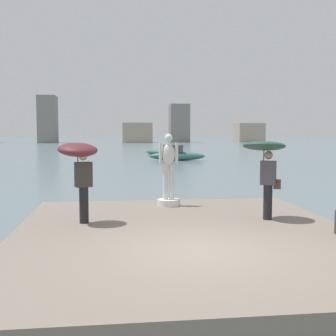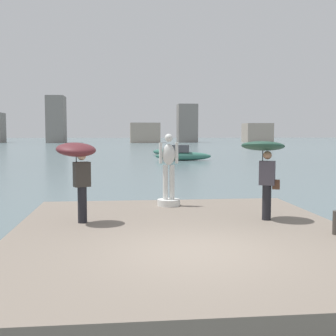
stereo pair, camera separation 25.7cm
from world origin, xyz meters
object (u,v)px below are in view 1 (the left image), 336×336
Objects in this scene: statue_white_figure at (169,178)px; boat_mid at (176,155)px; boat_leftward at (155,152)px; onlooker_right at (265,157)px; onlooker_left at (79,160)px.

statue_white_figure reaches higher than boat_mid.
onlooker_right is at bearing -91.72° from boat_leftward.
statue_white_figure is 1.07× the size of onlooker_right.
onlooker_left is 42.08m from boat_leftward.
statue_white_figure is 3.42m from onlooker_left.
statue_white_figure is 0.40× the size of boat_mid.
statue_white_figure is 39.51m from boat_leftward.
statue_white_figure is at bearing 43.14° from onlooker_left.
boat_mid is (4.30, 28.00, -0.69)m from statue_white_figure.
boat_leftward is at bearing 85.06° from statue_white_figure.
onlooker_right is at bearing -94.06° from boat_mid.
boat_mid is (6.74, 30.29, -1.40)m from onlooker_left.
boat_leftward is at bearing 88.28° from onlooker_right.
boat_mid is (2.15, 30.35, -1.43)m from onlooker_right.
boat_leftward is at bearing 94.54° from boat_mid.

